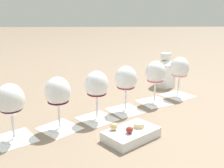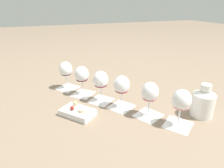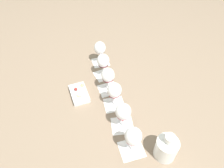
% 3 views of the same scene
% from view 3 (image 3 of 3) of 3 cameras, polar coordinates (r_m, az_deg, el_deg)
% --- Properties ---
extents(ground_plane, '(8.00, 8.00, 0.00)m').
position_cam_3_polar(ground_plane, '(1.24, -0.04, -3.73)').
color(ground_plane, '#7F6B56').
extents(tasting_card_0, '(0.16, 0.16, 0.00)m').
position_cam_3_polar(tasting_card_0, '(1.05, 5.58, -18.04)').
color(tasting_card_0, white).
rests_on(tasting_card_0, ground_plane).
extents(tasting_card_1, '(0.15, 0.16, 0.00)m').
position_cam_3_polar(tasting_card_1, '(1.12, 2.96, -11.71)').
color(tasting_card_1, white).
rests_on(tasting_card_1, ground_plane).
extents(tasting_card_2, '(0.16, 0.16, 0.00)m').
position_cam_3_polar(tasting_card_2, '(1.20, 0.65, -5.85)').
color(tasting_card_2, white).
rests_on(tasting_card_2, ground_plane).
extents(tasting_card_3, '(0.16, 0.16, 0.00)m').
position_cam_3_polar(tasting_card_3, '(1.29, -1.10, -1.52)').
color(tasting_card_3, white).
rests_on(tasting_card_3, ground_plane).
extents(tasting_card_4, '(0.16, 0.16, 0.00)m').
position_cam_3_polar(tasting_card_4, '(1.38, -2.39, 2.64)').
color(tasting_card_4, white).
rests_on(tasting_card_4, ground_plane).
extents(tasting_card_5, '(0.16, 0.16, 0.00)m').
position_cam_3_polar(tasting_card_5, '(1.49, -3.28, 6.30)').
color(tasting_card_5, white).
rests_on(tasting_card_5, ground_plane).
extents(wine_glass_0, '(0.08, 0.08, 0.17)m').
position_cam_3_polar(wine_glass_0, '(0.95, 6.08, -14.85)').
color(wine_glass_0, white).
rests_on(wine_glass_0, tasting_card_0).
extents(wine_glass_1, '(0.08, 0.08, 0.17)m').
position_cam_3_polar(wine_glass_1, '(1.02, 3.20, -8.12)').
color(wine_glass_1, white).
rests_on(wine_glass_1, tasting_card_1).
extents(wine_glass_2, '(0.08, 0.08, 0.17)m').
position_cam_3_polar(wine_glass_2, '(1.11, 0.69, -2.06)').
color(wine_glass_2, white).
rests_on(wine_glass_2, tasting_card_2).
extents(wine_glass_3, '(0.08, 0.08, 0.17)m').
position_cam_3_polar(wine_glass_3, '(1.20, -1.18, 2.30)').
color(wine_glass_3, white).
rests_on(wine_glass_3, tasting_card_3).
extents(wine_glass_4, '(0.08, 0.08, 0.17)m').
position_cam_3_polar(wine_glass_4, '(1.31, -2.54, 6.42)').
color(wine_glass_4, white).
rests_on(wine_glass_4, tasting_card_4).
extents(wine_glass_5, '(0.08, 0.08, 0.17)m').
position_cam_3_polar(wine_glass_5, '(1.42, -3.47, 9.95)').
color(wine_glass_5, white).
rests_on(wine_glass_5, tasting_card_5).
extents(ceramic_vase, '(0.11, 0.11, 0.16)m').
position_cam_3_polar(ceramic_vase, '(1.01, 15.31, -16.97)').
color(ceramic_vase, white).
rests_on(ceramic_vase, ground_plane).
extents(snack_dish, '(0.19, 0.18, 0.05)m').
position_cam_3_polar(snack_dish, '(1.26, -9.36, -2.65)').
color(snack_dish, silver).
rests_on(snack_dish, ground_plane).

